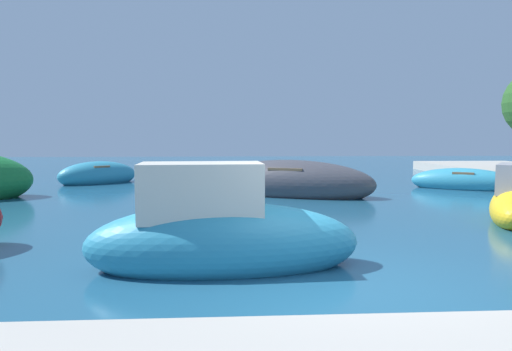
{
  "coord_description": "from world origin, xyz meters",
  "views": [
    {
      "loc": [
        -1.66,
        -5.82,
        2.09
      ],
      "look_at": [
        -0.74,
        10.16,
        0.67
      ],
      "focal_mm": 31.33,
      "sensor_mm": 36.0,
      "label": 1
    }
  ],
  "objects_px": {
    "moored_boat_6": "(220,237)",
    "moored_boat_1": "(463,181)",
    "moored_boat_4": "(290,183)",
    "moored_boat_5": "(98,175)"
  },
  "relations": [
    {
      "from": "moored_boat_1",
      "to": "moored_boat_5",
      "type": "distance_m",
      "value": 15.37
    },
    {
      "from": "moored_boat_1",
      "to": "moored_boat_4",
      "type": "relative_size",
      "value": 0.64
    },
    {
      "from": "moored_boat_1",
      "to": "moored_boat_6",
      "type": "bearing_deg",
      "value": -104.11
    },
    {
      "from": "moored_boat_5",
      "to": "moored_boat_6",
      "type": "distance_m",
      "value": 14.32
    },
    {
      "from": "moored_boat_4",
      "to": "moored_boat_5",
      "type": "xyz_separation_m",
      "value": [
        -7.97,
        4.58,
        -0.1
      ]
    },
    {
      "from": "moored_boat_5",
      "to": "moored_boat_6",
      "type": "bearing_deg",
      "value": 77.24
    },
    {
      "from": "moored_boat_4",
      "to": "moored_boat_6",
      "type": "relative_size",
      "value": 1.4
    },
    {
      "from": "moored_boat_6",
      "to": "moored_boat_1",
      "type": "bearing_deg",
      "value": 44.1
    },
    {
      "from": "moored_boat_4",
      "to": "moored_boat_6",
      "type": "distance_m",
      "value": 8.84
    },
    {
      "from": "moored_boat_1",
      "to": "moored_boat_4",
      "type": "bearing_deg",
      "value": -138.94
    }
  ]
}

